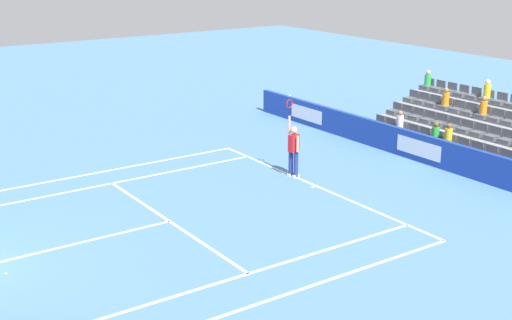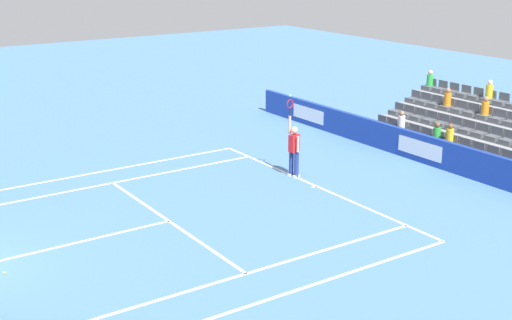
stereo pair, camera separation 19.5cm
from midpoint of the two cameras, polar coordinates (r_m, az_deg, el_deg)
The scene contains 12 objects.
line_baseline at distance 23.39m, azimuth 5.19°, elevation -2.14°, with size 10.97×0.10×0.01m, color white.
line_service at distance 20.57m, azimuth -6.84°, elevation -4.95°, with size 8.23×0.10×0.01m, color white.
line_centre_service at distance 19.46m, azimuth -15.29°, elevation -6.79°, with size 0.10×6.40×0.01m, color white.
line_singles_sideline_left at distance 23.93m, azimuth -12.35°, elevation -2.02°, with size 0.10×11.89×0.01m, color white.
line_singles_sideline_right at distance 17.09m, azimuth -1.76°, elevation -9.60°, with size 0.10×11.89×0.01m, color white.
line_doubles_sideline_left at distance 25.15m, azimuth -13.53°, elevation -1.17°, with size 0.10×11.89×0.01m, color white.
line_doubles_sideline_right at distance 16.08m, azimuth 0.90°, elevation -11.43°, with size 0.10×11.89×0.01m, color white.
line_centre_mark at distance 23.33m, azimuth 4.99°, elevation -2.18°, with size 0.10×0.20×0.01m, color white.
sponsor_barrier at distance 26.50m, azimuth 13.53°, elevation 0.95°, with size 19.89×0.22×1.05m.
tennis_player at distance 24.03m, azimuth 3.34°, elevation 0.91°, with size 0.53×0.39×2.85m.
stadium_stand at distance 28.64m, azimuth 17.56°, elevation 2.14°, with size 7.44×3.80×2.61m.
loose_tennis_ball at distance 18.30m, azimuth -19.51°, elevation -8.66°, with size 0.07×0.07×0.07m, color #D1E533.
Camera 2 is at (-17.11, 2.07, 7.68)m, focal length 49.14 mm.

